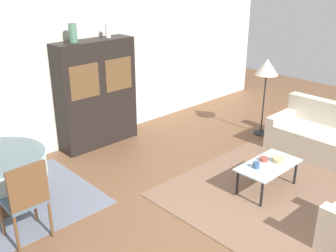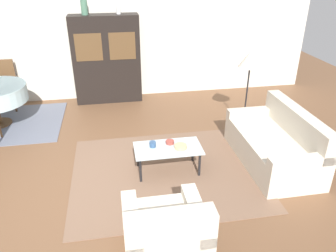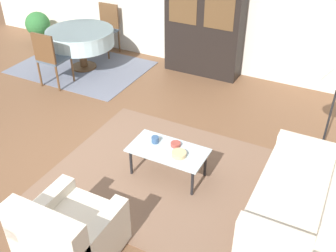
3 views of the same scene
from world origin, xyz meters
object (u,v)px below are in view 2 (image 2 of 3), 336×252
object	(u,v)px
display_cabinet	(107,60)
cup	(153,144)
coffee_table	(168,150)
dining_chair_far	(4,82)
vase_tall	(84,7)
floor_lamp	(250,62)
couch	(276,144)
armchair	(166,235)
bowl	(181,147)
bowl_small	(170,142)
vase_short	(118,8)

from	to	relation	value
display_cabinet	cup	xyz separation A→B (m)	(0.58, -2.91, -0.48)
coffee_table	cup	bearing A→B (deg)	163.80
dining_chair_far	vase_tall	bearing A→B (deg)	-178.76
dining_chair_far	cup	xyz separation A→B (m)	(2.70, -2.88, -0.13)
dining_chair_far	floor_lamp	bearing A→B (deg)	159.39
couch	armchair	world-z (taller)	couch
dining_chair_far	bowl	xyz separation A→B (m)	(3.09, -2.99, -0.14)
armchair	floor_lamp	xyz separation A→B (m)	(1.96, 2.76, 0.93)
floor_lamp	vase_tall	xyz separation A→B (m)	(-2.80, 1.76, 0.75)
bowl	armchair	bearing A→B (deg)	-107.55
dining_chair_far	couch	bearing A→B (deg)	147.08
vase_tall	floor_lamp	bearing A→B (deg)	-32.11
couch	dining_chair_far	distance (m)	5.46
cup	coffee_table	bearing A→B (deg)	-16.20
armchair	floor_lamp	size ratio (longest dim) A/B	0.58
cup	dining_chair_far	bearing A→B (deg)	133.23
coffee_table	vase_tall	bearing A→B (deg)	111.02
bowl_small	vase_short	world-z (taller)	vase_short
dining_chair_far	floor_lamp	xyz separation A→B (m)	(4.58, -1.72, 0.66)
armchair	bowl_small	bearing A→B (deg)	78.18
display_cabinet	dining_chair_far	size ratio (longest dim) A/B	1.86
bowl	floor_lamp	bearing A→B (deg)	40.49
floor_lamp	couch	bearing A→B (deg)	-89.98
vase_tall	vase_short	size ratio (longest dim) A/B	1.30
dining_chair_far	vase_tall	xyz separation A→B (m)	(1.77, 0.04, 1.41)
couch	vase_tall	bearing A→B (deg)	43.05
coffee_table	vase_short	world-z (taller)	vase_short
coffee_table	display_cabinet	distance (m)	3.13
bowl	bowl_small	bearing A→B (deg)	127.34
dining_chair_far	bowl_small	distance (m)	4.10
floor_lamp	vase_tall	bearing A→B (deg)	147.89
bowl	vase_tall	size ratio (longest dim) A/B	0.60
couch	bowl	bearing A→B (deg)	91.01
display_cabinet	bowl	size ratio (longest dim) A/B	10.28
couch	bowl_small	size ratio (longest dim) A/B	13.70
armchair	couch	bearing A→B (deg)	37.82
floor_lamp	bowl	distance (m)	2.11
armchair	vase_short	distance (m)	4.82
coffee_table	bowl_small	xyz separation A→B (m)	(0.05, 0.11, 0.06)
armchair	cup	xyz separation A→B (m)	(0.09, 1.61, 0.14)
coffee_table	floor_lamp	xyz separation A→B (m)	(1.66, 1.22, 0.87)
armchair	display_cabinet	world-z (taller)	display_cabinet
dining_chair_far	bowl	distance (m)	4.30
couch	dining_chair_far	size ratio (longest dim) A/B	1.73
armchair	vase_tall	size ratio (longest dim) A/B	2.82
armchair	bowl	bearing A→B (deg)	72.45
armchair	bowl_small	xyz separation A→B (m)	(0.35, 1.66, 0.12)
coffee_table	vase_short	distance (m)	3.41
coffee_table	display_cabinet	size ratio (longest dim) A/B	0.53
couch	cup	bearing A→B (deg)	87.34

